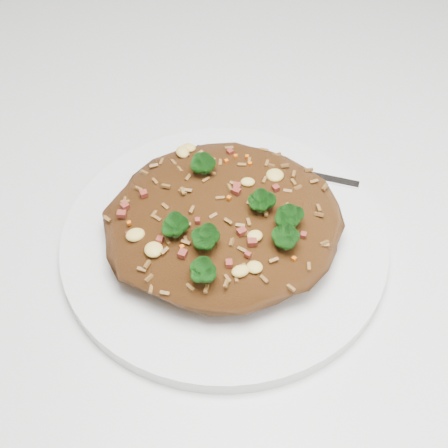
{
  "coord_description": "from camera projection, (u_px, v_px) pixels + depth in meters",
  "views": [
    {
      "loc": [
        -0.05,
        -0.4,
        1.18
      ],
      "look_at": [
        0.01,
        -0.06,
        0.78
      ],
      "focal_mm": 50.0,
      "sensor_mm": 36.0,
      "label": 1
    }
  ],
  "objects": [
    {
      "name": "dining_table",
      "position": [
        205.0,
        255.0,
        0.66
      ],
      "size": [
        1.2,
        0.8,
        0.75
      ],
      "color": "silver",
      "rests_on": "ground"
    },
    {
      "name": "fried_rice",
      "position": [
        224.0,
        214.0,
        0.52
      ],
      "size": [
        0.2,
        0.19,
        0.06
      ],
      "color": "brown",
      "rests_on": "plate"
    },
    {
      "name": "fork",
      "position": [
        283.0,
        170.0,
        0.6
      ],
      "size": [
        0.15,
        0.09,
        0.0
      ],
      "rotation": [
        0.0,
        0.0,
        -0.46
      ],
      "color": "silver",
      "rests_on": "plate"
    },
    {
      "name": "plate",
      "position": [
        224.0,
        240.0,
        0.55
      ],
      "size": [
        0.29,
        0.29,
        0.01
      ],
      "primitive_type": "cylinder",
      "color": "white",
      "rests_on": "dining_table"
    }
  ]
}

